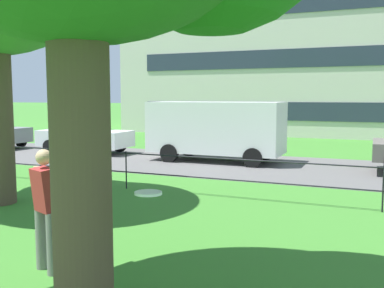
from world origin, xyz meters
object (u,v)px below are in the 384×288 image
Objects in this scene: frisbee at (148,193)px; panel_van_far_left at (216,128)px; car_white_far_right at (84,135)px; person_thrower at (46,206)px.

panel_van_far_left reaches higher than frisbee.
car_white_far_right is (-9.76, 12.19, -0.73)m from frisbee.
car_white_far_right is at bearing 124.27° from person_thrower.
car_white_far_right is 0.81× the size of panel_van_far_left.
person_thrower reaches higher than car_white_far_right.
panel_van_far_left is (-1.47, 11.03, 0.34)m from person_thrower.
frisbee is at bearing -51.30° from car_white_far_right.
panel_van_far_left is (6.13, -0.13, 0.49)m from car_white_far_right.
frisbee is 0.07× the size of panel_van_far_left.
car_white_far_right is at bearing 128.70° from frisbee.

